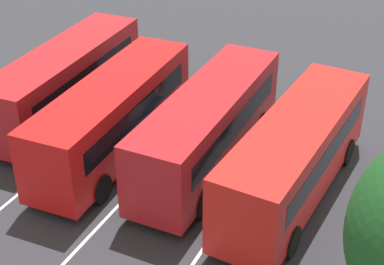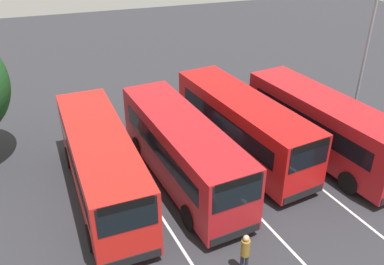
{
  "view_description": "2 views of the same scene",
  "coord_description": "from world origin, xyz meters",
  "px_view_note": "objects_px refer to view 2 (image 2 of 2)",
  "views": [
    {
      "loc": [
        -16.09,
        -11.84,
        13.13
      ],
      "look_at": [
        0.72,
        -0.97,
        1.2
      ],
      "focal_mm": 54.89,
      "sensor_mm": 36.0,
      "label": 1
    },
    {
      "loc": [
        16.08,
        -6.5,
        11.68
      ],
      "look_at": [
        -1.01,
        -0.72,
        1.59
      ],
      "focal_mm": 38.68,
      "sensor_mm": 36.0,
      "label": 2
    }
  ],
  "objects_px": {
    "bus_far_left": "(101,163)",
    "street_lamp": "(364,46)",
    "bus_far_right": "(323,125)",
    "pedestrian": "(245,251)",
    "bus_center_left": "(182,150)",
    "bus_center_right": "(243,125)"
  },
  "relations": [
    {
      "from": "bus_center_right",
      "to": "pedestrian",
      "type": "relative_size",
      "value": 5.71
    },
    {
      "from": "bus_far_left",
      "to": "bus_center_right",
      "type": "bearing_deg",
      "value": 96.55
    },
    {
      "from": "bus_center_left",
      "to": "bus_far_right",
      "type": "relative_size",
      "value": 1.0
    },
    {
      "from": "bus_far_right",
      "to": "street_lamp",
      "type": "distance_m",
      "value": 5.43
    },
    {
      "from": "bus_far_left",
      "to": "street_lamp",
      "type": "xyz_separation_m",
      "value": [
        -2.42,
        14.9,
        3.02
      ]
    },
    {
      "from": "pedestrian",
      "to": "street_lamp",
      "type": "distance_m",
      "value": 14.21
    },
    {
      "from": "bus_far_left",
      "to": "bus_far_right",
      "type": "height_order",
      "value": "same"
    },
    {
      "from": "bus_center_right",
      "to": "bus_far_right",
      "type": "height_order",
      "value": "same"
    },
    {
      "from": "bus_center_left",
      "to": "street_lamp",
      "type": "bearing_deg",
      "value": 94.81
    },
    {
      "from": "bus_far_left",
      "to": "bus_center_left",
      "type": "relative_size",
      "value": 0.99
    },
    {
      "from": "bus_far_right",
      "to": "street_lamp",
      "type": "xyz_separation_m",
      "value": [
        -2.5,
        3.75,
        3.02
      ]
    },
    {
      "from": "bus_center_left",
      "to": "street_lamp",
      "type": "distance_m",
      "value": 11.88
    },
    {
      "from": "bus_center_left",
      "to": "bus_far_right",
      "type": "xyz_separation_m",
      "value": [
        0.05,
        7.48,
        0.0
      ]
    },
    {
      "from": "bus_center_left",
      "to": "bus_far_right",
      "type": "height_order",
      "value": "same"
    },
    {
      "from": "bus_far_right",
      "to": "bus_far_left",
      "type": "bearing_deg",
      "value": -100.51
    },
    {
      "from": "bus_far_right",
      "to": "pedestrian",
      "type": "bearing_deg",
      "value": -60.19
    },
    {
      "from": "pedestrian",
      "to": "street_lamp",
      "type": "bearing_deg",
      "value": -20.26
    },
    {
      "from": "bus_far_left",
      "to": "bus_far_right",
      "type": "xyz_separation_m",
      "value": [
        0.07,
        11.14,
        0.0
      ]
    },
    {
      "from": "bus_far_left",
      "to": "bus_center_left",
      "type": "xyz_separation_m",
      "value": [
        0.02,
        3.67,
        0.0
      ]
    },
    {
      "from": "bus_far_left",
      "to": "pedestrian",
      "type": "bearing_deg",
      "value": 30.78
    },
    {
      "from": "bus_center_left",
      "to": "street_lamp",
      "type": "xyz_separation_m",
      "value": [
        -2.45,
        11.23,
        3.02
      ]
    },
    {
      "from": "bus_far_left",
      "to": "pedestrian",
      "type": "distance_m",
      "value": 7.29
    }
  ]
}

